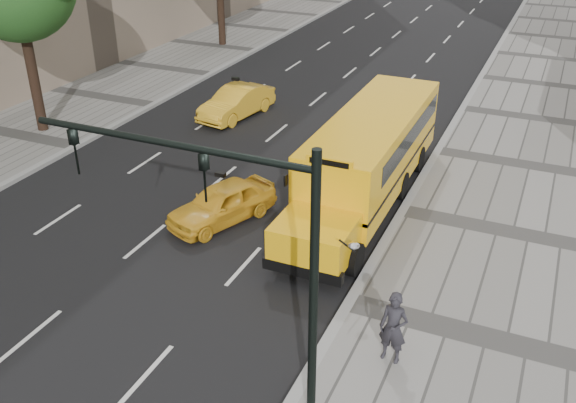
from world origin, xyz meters
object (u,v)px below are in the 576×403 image
at_px(school_bus, 370,151).
at_px(taxi_near, 222,203).
at_px(traffic_signal, 246,249).
at_px(pedestrian, 393,328).
at_px(taxi_far, 236,102).

distance_m(school_bus, taxi_near, 5.45).
height_order(school_bus, traffic_signal, traffic_signal).
xyz_separation_m(pedestrian, traffic_signal, (-2.43, -2.54, 3.01)).
relative_size(school_bus, traffic_signal, 1.81).
xyz_separation_m(school_bus, traffic_signal, (0.69, -10.67, 2.33)).
relative_size(taxi_near, traffic_signal, 0.61).
distance_m(taxi_near, pedestrian, 8.33).
distance_m(school_bus, traffic_signal, 10.94).
bearing_deg(taxi_far, taxi_near, -55.32).
xyz_separation_m(taxi_near, traffic_signal, (4.58, -7.02, 3.43)).
relative_size(taxi_far, traffic_signal, 0.67).
bearing_deg(school_bus, taxi_near, -136.81).
xyz_separation_m(school_bus, taxi_far, (-8.07, 5.30, -1.06)).
relative_size(taxi_near, taxi_far, 0.90).
distance_m(taxi_near, traffic_signal, 9.06).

